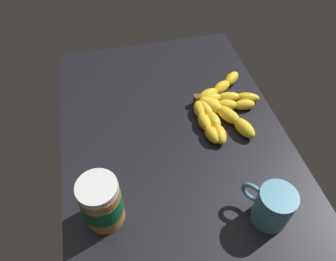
# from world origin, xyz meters

# --- Properties ---
(ground_plane) EXTENTS (0.90, 0.60, 0.05)m
(ground_plane) POSITION_xyz_m (0.00, 0.00, -0.02)
(ground_plane) COLOR black
(banana_bunch) EXTENTS (0.28, 0.21, 0.04)m
(banana_bunch) POSITION_xyz_m (-0.07, 0.15, 0.02)
(banana_bunch) COLOR yellow
(banana_bunch) RESTS_ON ground_plane
(peanut_butter_jar) EXTENTS (0.09, 0.09, 0.13)m
(peanut_butter_jar) POSITION_xyz_m (0.18, -0.20, 0.07)
(peanut_butter_jar) COLOR #B27238
(peanut_butter_jar) RESTS_ON ground_plane
(coffee_mug) EXTENTS (0.10, 0.09, 0.10)m
(coffee_mug) POSITION_xyz_m (0.26, 0.15, 0.05)
(coffee_mug) COLOR teal
(coffee_mug) RESTS_ON ground_plane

